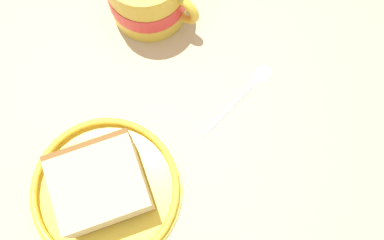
{
  "coord_description": "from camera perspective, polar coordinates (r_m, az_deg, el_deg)",
  "views": [
    {
      "loc": [
        -11.73,
        -4.7,
        52.5
      ],
      "look_at": [
        1.94,
        -7.96,
        3.0
      ],
      "focal_mm": 41.87,
      "sensor_mm": 36.0,
      "label": 1
    }
  ],
  "objects": [
    {
      "name": "ground_plane",
      "position": [
        0.56,
        -7.53,
        -5.06
      ],
      "size": [
        120.06,
        120.06,
        3.73
      ],
      "primitive_type": "cube",
      "color": "tan"
    },
    {
      "name": "teaspoon",
      "position": [
        0.56,
        7.61,
        4.43
      ],
      "size": [
        7.76,
        10.95,
        0.8
      ],
      "color": "silver",
      "rests_on": "ground_plane"
    },
    {
      "name": "cake_slice",
      "position": [
        0.5,
        -11.63,
        -8.04
      ],
      "size": [
        9.7,
        10.41,
        5.56
      ],
      "color": "brown",
      "rests_on": "small_plate"
    },
    {
      "name": "small_plate",
      "position": [
        0.53,
        -10.96,
        -8.73
      ],
      "size": [
        17.75,
        17.75,
        1.57
      ],
      "color": "yellow",
      "rests_on": "ground_plane"
    }
  ]
}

